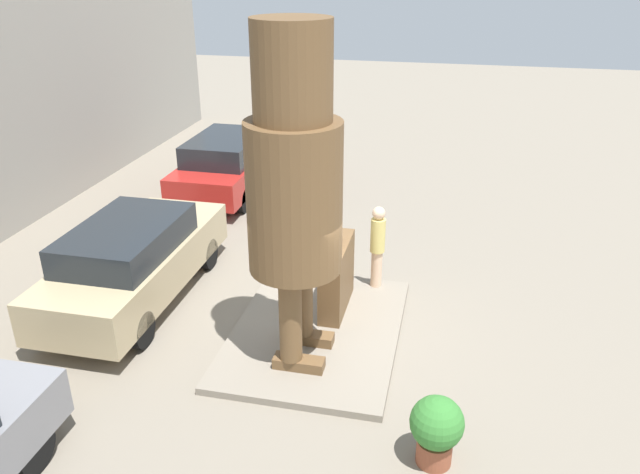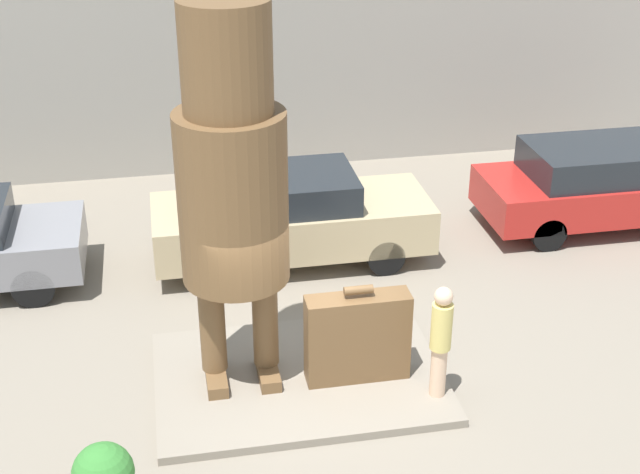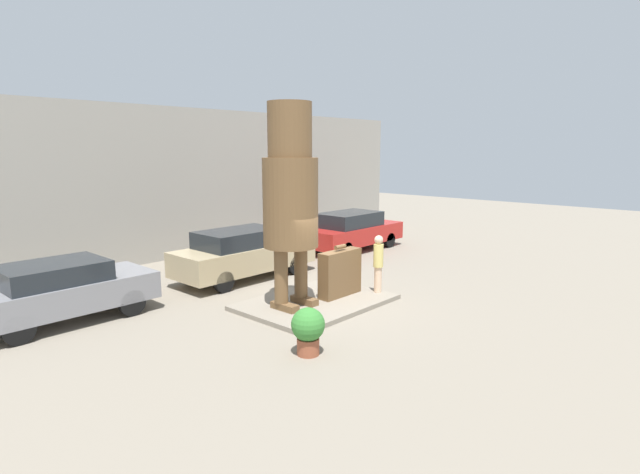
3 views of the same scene
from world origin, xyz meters
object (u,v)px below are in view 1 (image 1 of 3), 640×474
object	(u,v)px
statue_figure	(294,176)
parked_car_red	(229,162)
tourist	(378,243)
parked_car_tan	(134,259)
giant_suitcase	(337,276)
planter_pot	(436,428)

from	to	relation	value
statue_figure	parked_car_red	distance (m)	8.55
statue_figure	tourist	xyz separation A→B (m)	(2.57, -0.93, -2.15)
parked_car_tan	tourist	bearing A→B (deg)	-73.12
giant_suitcase	planter_pot	world-z (taller)	giant_suitcase
tourist	planter_pot	world-z (taller)	tourist
tourist	parked_car_tan	xyz separation A→B (m)	(-1.34, 4.40, -0.17)
tourist	parked_car_red	xyz separation A→B (m)	(4.72, 4.75, -0.19)
planter_pot	tourist	bearing A→B (deg)	17.57
statue_figure	parked_car_red	world-z (taller)	statue_figure
parked_car_red	planter_pot	world-z (taller)	parked_car_red
giant_suitcase	planter_pot	distance (m)	3.92
giant_suitcase	parked_car_red	world-z (taller)	parked_car_red
statue_figure	planter_pot	bearing A→B (deg)	-127.69
statue_figure	parked_car_red	bearing A→B (deg)	27.63
statue_figure	planter_pot	xyz separation A→B (m)	(-1.79, -2.31, -2.62)
tourist	planter_pot	size ratio (longest dim) A/B	1.66
statue_figure	tourist	bearing A→B (deg)	-19.96
planter_pot	parked_car_tan	bearing A→B (deg)	62.43
statue_figure	giant_suitcase	world-z (taller)	statue_figure
planter_pot	statue_figure	bearing A→B (deg)	52.31
tourist	parked_car_red	distance (m)	6.70
giant_suitcase	parked_car_tan	world-z (taller)	parked_car_tan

